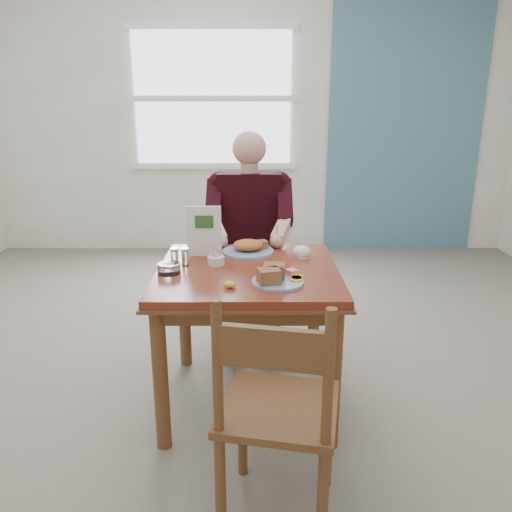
{
  "coord_description": "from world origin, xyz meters",
  "views": [
    {
      "loc": [
        0.04,
        -2.38,
        1.53
      ],
      "look_at": [
        0.04,
        0.0,
        0.81
      ],
      "focal_mm": 35.0,
      "sensor_mm": 36.0,
      "label": 1
    }
  ],
  "objects_px": {
    "chair_far": "(250,269)",
    "far_plate": "(249,248)",
    "table": "(248,289)",
    "near_plate": "(275,277)",
    "chair_near": "(277,412)",
    "diner": "(249,224)"
  },
  "relations": [
    {
      "from": "chair_far",
      "to": "diner",
      "type": "xyz_separation_m",
      "value": [
        0.0,
        -0.09,
        0.33
      ]
    },
    {
      "from": "chair_near",
      "to": "far_plate",
      "type": "xyz_separation_m",
      "value": [
        -0.11,
        1.1,
        0.3
      ]
    },
    {
      "from": "chair_near",
      "to": "diner",
      "type": "xyz_separation_m",
      "value": [
        -0.12,
        1.54,
        0.33
      ]
    },
    {
      "from": "chair_far",
      "to": "far_plate",
      "type": "distance_m",
      "value": 0.6
    },
    {
      "from": "chair_far",
      "to": "near_plate",
      "type": "distance_m",
      "value": 1.07
    },
    {
      "from": "table",
      "to": "far_plate",
      "type": "height_order",
      "value": "far_plate"
    },
    {
      "from": "far_plate",
      "to": "diner",
      "type": "bearing_deg",
      "value": 90.25
    },
    {
      "from": "near_plate",
      "to": "far_plate",
      "type": "xyz_separation_m",
      "value": [
        -0.13,
        0.49,
        -0.0
      ]
    },
    {
      "from": "table",
      "to": "far_plate",
      "type": "bearing_deg",
      "value": 89.6
    },
    {
      "from": "diner",
      "to": "table",
      "type": "bearing_deg",
      "value": -90.0
    },
    {
      "from": "table",
      "to": "chair_far",
      "type": "xyz_separation_m",
      "value": [
        0.0,
        0.8,
        -0.16
      ]
    },
    {
      "from": "chair_far",
      "to": "diner",
      "type": "distance_m",
      "value": 0.34
    },
    {
      "from": "table",
      "to": "diner",
      "type": "bearing_deg",
      "value": 90.0
    },
    {
      "from": "diner",
      "to": "chair_far",
      "type": "bearing_deg",
      "value": 90.01
    },
    {
      "from": "far_plate",
      "to": "chair_far",
      "type": "bearing_deg",
      "value": 90.21
    },
    {
      "from": "far_plate",
      "to": "near_plate",
      "type": "bearing_deg",
      "value": -75.47
    },
    {
      "from": "chair_far",
      "to": "far_plate",
      "type": "xyz_separation_m",
      "value": [
        0.0,
        -0.52,
        0.3
      ]
    },
    {
      "from": "table",
      "to": "chair_near",
      "type": "relative_size",
      "value": 0.97
    },
    {
      "from": "diner",
      "to": "far_plate",
      "type": "height_order",
      "value": "diner"
    },
    {
      "from": "table",
      "to": "near_plate",
      "type": "bearing_deg",
      "value": -59.46
    },
    {
      "from": "chair_near",
      "to": "far_plate",
      "type": "distance_m",
      "value": 1.15
    },
    {
      "from": "diner",
      "to": "near_plate",
      "type": "relative_size",
      "value": 5.25
    }
  ]
}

